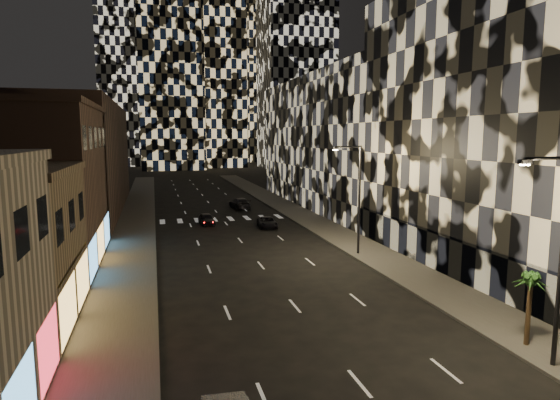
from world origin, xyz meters
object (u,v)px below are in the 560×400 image
streetlight_near (558,247)px  streetlight_far (357,192)px  car_dark_midlane (207,219)px  car_dark_rightlane (267,222)px  palm_tree (531,285)px  car_dark_oncoming (240,203)px

streetlight_near → streetlight_far: bearing=90.0°
streetlight_far → car_dark_midlane: 20.53m
car_dark_rightlane → streetlight_near: bearing=-77.7°
streetlight_near → palm_tree: size_ratio=2.55×
car_dark_oncoming → car_dark_rightlane: 14.11m
car_dark_oncoming → palm_tree: palm_tree is taller
streetlight_far → car_dark_midlane: (-10.54, 16.98, -4.72)m
streetlight_near → car_dark_rightlane: streetlight_near is taller
car_dark_rightlane → palm_tree: 32.00m
streetlight_near → palm_tree: (0.65, 1.94, -2.29)m
car_dark_midlane → palm_tree: bearing=-77.4°
car_dark_rightlane → streetlight_far: bearing=-67.1°
streetlight_far → palm_tree: size_ratio=2.55×
streetlight_far → car_dark_rightlane: bearing=107.9°
car_dark_oncoming → car_dark_rightlane: bearing=88.4°
streetlight_near → streetlight_far: size_ratio=1.00×
streetlight_far → car_dark_rightlane: streetlight_far is taller
car_dark_rightlane → car_dark_midlane: bearing=155.3°
car_dark_midlane → palm_tree: palm_tree is taller
streetlight_near → streetlight_far: 20.00m
streetlight_near → streetlight_far: (0.00, 20.00, 0.00)m
streetlight_near → car_dark_oncoming: streetlight_near is taller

